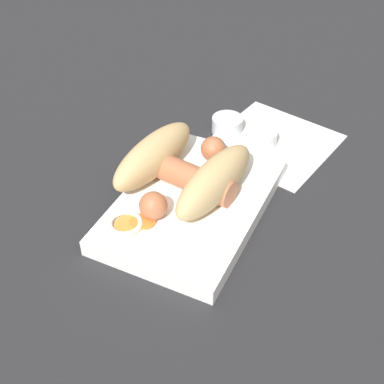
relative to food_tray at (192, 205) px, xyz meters
name	(u,v)px	position (x,y,z in m)	size (l,w,h in m)	color
ground_plane	(192,211)	(0.00, 0.00, -0.01)	(3.00, 3.00, 0.00)	#232326
food_tray	(192,205)	(0.00, 0.00, 0.00)	(0.24, 0.16, 0.02)	white
bread_roll	(183,168)	(0.02, 0.02, 0.04)	(0.17, 0.16, 0.05)	tan
sausage	(185,175)	(0.02, 0.02, 0.03)	(0.17, 0.14, 0.03)	#B26642
pickled_veggies	(130,223)	(-0.07, 0.05, 0.01)	(0.05, 0.06, 0.01)	orange
napkin	(273,142)	(0.18, -0.04, -0.01)	(0.19, 0.19, 0.00)	white
condiment_cup_near	(261,138)	(0.17, -0.03, 0.00)	(0.05, 0.05, 0.02)	silver
condiment_cup_far	(227,125)	(0.18, 0.03, 0.00)	(0.05, 0.05, 0.02)	silver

